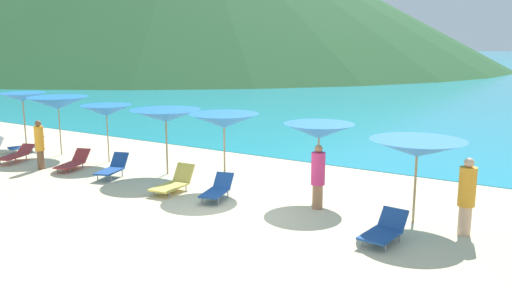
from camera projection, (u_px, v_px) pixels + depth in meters
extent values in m
cube|color=beige|center=(366.00, 153.00, 21.15)|extent=(50.00, 100.00, 0.30)
cylinder|color=#9E7F59|center=(24.00, 121.00, 21.80)|extent=(0.06, 0.06, 2.16)
cone|color=blue|center=(22.00, 97.00, 21.61)|extent=(1.95, 1.95, 0.35)
sphere|color=#9E7F59|center=(22.00, 94.00, 21.59)|extent=(0.07, 0.07, 0.07)
cylinder|color=#9E7F59|center=(60.00, 128.00, 19.99)|extent=(0.05, 0.05, 2.14)
cone|color=blue|center=(58.00, 103.00, 19.81)|extent=(2.34, 2.34, 0.47)
sphere|color=#9E7F59|center=(58.00, 99.00, 19.79)|extent=(0.07, 0.07, 0.07)
cylinder|color=#9E7F59|center=(108.00, 135.00, 18.81)|extent=(0.04, 0.04, 1.98)
cone|color=blue|center=(106.00, 111.00, 18.64)|extent=(1.94, 1.94, 0.40)
sphere|color=#9E7F59|center=(106.00, 107.00, 18.62)|extent=(0.07, 0.07, 0.07)
cylinder|color=#9E7F59|center=(167.00, 144.00, 16.99)|extent=(0.06, 0.06, 2.04)
cone|color=blue|center=(166.00, 116.00, 16.82)|extent=(2.50, 2.50, 0.40)
sphere|color=#9E7F59|center=(166.00, 112.00, 16.80)|extent=(0.07, 0.07, 0.07)
cylinder|color=#9E7F59|center=(224.00, 152.00, 15.40)|extent=(0.05, 0.05, 2.11)
cone|color=blue|center=(224.00, 121.00, 15.22)|extent=(2.15, 2.15, 0.42)
sphere|color=#9E7F59|center=(224.00, 116.00, 15.20)|extent=(0.07, 0.07, 0.07)
cylinder|color=#9E7F59|center=(318.00, 163.00, 14.22)|extent=(0.05, 0.05, 2.00)
cone|color=blue|center=(319.00, 131.00, 14.05)|extent=(2.06, 2.06, 0.41)
sphere|color=#9E7F59|center=(319.00, 126.00, 14.03)|extent=(0.07, 0.07, 0.07)
cylinder|color=#9E7F59|center=(415.00, 184.00, 12.27)|extent=(0.06, 0.06, 1.92)
cone|color=blue|center=(417.00, 148.00, 12.11)|extent=(2.25, 2.25, 0.40)
sphere|color=#9E7F59|center=(418.00, 143.00, 12.09)|extent=(0.07, 0.07, 0.07)
cube|color=#1E478C|center=(215.00, 193.00, 14.06)|extent=(0.80, 1.14, 0.05)
cube|color=#1E478C|center=(224.00, 180.00, 14.67)|extent=(0.60, 0.50, 0.40)
cylinder|color=gray|center=(202.00, 200.00, 13.86)|extent=(0.04, 0.04, 0.22)
cylinder|color=gray|center=(218.00, 202.00, 13.72)|extent=(0.04, 0.04, 0.22)
cylinder|color=gray|center=(212.00, 193.00, 14.53)|extent=(0.04, 0.04, 0.22)
cylinder|color=gray|center=(228.00, 194.00, 14.40)|extent=(0.04, 0.04, 0.22)
cube|color=#1E478C|center=(109.00, 171.00, 16.47)|extent=(0.83, 1.12, 0.05)
cube|color=#1E478C|center=(119.00, 160.00, 17.07)|extent=(0.62, 0.53, 0.48)
cylinder|color=gray|center=(98.00, 177.00, 16.27)|extent=(0.04, 0.04, 0.22)
cylinder|color=gray|center=(111.00, 178.00, 16.15)|extent=(0.04, 0.04, 0.22)
cylinder|color=gray|center=(109.00, 172.00, 16.93)|extent=(0.04, 0.04, 0.22)
cylinder|color=gray|center=(122.00, 173.00, 16.82)|extent=(0.04, 0.04, 0.22)
cube|color=#A53333|center=(12.00, 157.00, 18.71)|extent=(0.91, 1.29, 0.05)
cube|color=#A53333|center=(26.00, 149.00, 19.44)|extent=(0.63, 0.57, 0.33)
cylinder|color=gray|center=(0.00, 162.00, 18.43)|extent=(0.04, 0.04, 0.21)
cylinder|color=gray|center=(11.00, 163.00, 18.33)|extent=(0.04, 0.04, 0.21)
cylinder|color=gray|center=(15.00, 157.00, 19.22)|extent=(0.04, 0.04, 0.21)
cylinder|color=gray|center=(26.00, 158.00, 19.12)|extent=(0.04, 0.04, 0.21)
cube|color=#1E478C|center=(23.00, 147.00, 20.53)|extent=(0.88, 1.16, 0.05)
cube|color=#1E478C|center=(39.00, 140.00, 20.88)|extent=(0.61, 0.46, 0.42)
cylinder|color=gray|center=(13.00, 150.00, 20.55)|extent=(0.04, 0.04, 0.20)
cylinder|color=gray|center=(16.00, 152.00, 20.18)|extent=(0.04, 0.04, 0.20)
cylinder|color=gray|center=(32.00, 148.00, 20.99)|extent=(0.04, 0.04, 0.20)
cylinder|color=gray|center=(36.00, 150.00, 20.61)|extent=(0.04, 0.04, 0.20)
cube|color=white|center=(0.00, 143.00, 20.30)|extent=(0.59, 0.46, 0.47)
cube|color=#1E478C|center=(380.00, 235.00, 11.01)|extent=(0.72, 1.06, 0.05)
cube|color=#1E478C|center=(393.00, 218.00, 11.48)|extent=(0.63, 0.41, 0.42)
cylinder|color=gray|center=(362.00, 242.00, 10.96)|extent=(0.04, 0.04, 0.19)
cylinder|color=gray|center=(385.00, 248.00, 10.64)|extent=(0.04, 0.04, 0.19)
cylinder|color=gray|center=(376.00, 232.00, 11.50)|extent=(0.04, 0.04, 0.19)
cylinder|color=gray|center=(399.00, 238.00, 11.18)|extent=(0.04, 0.04, 0.19)
cube|color=#D8BF4C|center=(169.00, 187.00, 14.85)|extent=(0.73, 1.22, 0.05)
cube|color=#D8BF4C|center=(184.00, 173.00, 15.45)|extent=(0.63, 0.40, 0.54)
cylinder|color=gray|center=(154.00, 193.00, 14.67)|extent=(0.04, 0.04, 0.17)
cylinder|color=gray|center=(169.00, 195.00, 14.43)|extent=(0.04, 0.04, 0.17)
cylinder|color=gray|center=(171.00, 186.00, 15.38)|extent=(0.04, 0.04, 0.17)
cylinder|color=gray|center=(186.00, 188.00, 15.14)|extent=(0.04, 0.04, 0.17)
cube|color=#A53333|center=(69.00, 165.00, 17.57)|extent=(0.87, 1.21, 0.05)
cube|color=#A53333|center=(81.00, 155.00, 18.24)|extent=(0.64, 0.58, 0.43)
cylinder|color=gray|center=(58.00, 170.00, 17.33)|extent=(0.04, 0.04, 0.16)
cylinder|color=gray|center=(70.00, 171.00, 17.22)|extent=(0.04, 0.04, 0.16)
cylinder|color=gray|center=(71.00, 165.00, 18.05)|extent=(0.04, 0.04, 0.16)
cylinder|color=gray|center=(83.00, 166.00, 17.94)|extent=(0.04, 0.04, 0.16)
cylinder|color=#DBAA84|center=(465.00, 220.00, 11.56)|extent=(0.28, 0.28, 0.68)
cylinder|color=orange|center=(467.00, 187.00, 11.42)|extent=(0.37, 0.37, 0.88)
sphere|color=#DBAA84|center=(469.00, 163.00, 11.32)|extent=(0.22, 0.22, 0.22)
cylinder|color=#A3704C|center=(318.00, 197.00, 13.44)|extent=(0.27, 0.27, 0.65)
cylinder|color=#D83372|center=(318.00, 169.00, 13.30)|extent=(0.36, 0.36, 0.85)
sphere|color=#A3704C|center=(319.00, 149.00, 13.20)|extent=(0.21, 0.21, 0.21)
cylinder|color=brown|center=(41.00, 160.00, 17.79)|extent=(0.23, 0.23, 0.65)
cylinder|color=orange|center=(39.00, 138.00, 17.65)|extent=(0.31, 0.31, 0.84)
sphere|color=brown|center=(38.00, 123.00, 17.55)|extent=(0.21, 0.21, 0.21)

